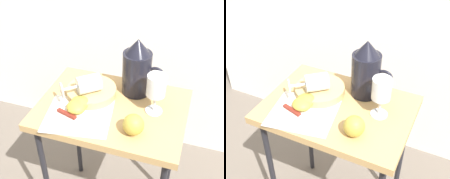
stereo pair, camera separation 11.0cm
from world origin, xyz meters
TOP-DOWN VIEW (x-y plane):
  - table at (0.00, 0.00)m, footprint 0.57×0.41m
  - linen_napkin at (-0.10, -0.09)m, footprint 0.27×0.25m
  - basket_tray at (-0.10, 0.04)m, footprint 0.20×0.20m
  - pitcher at (0.06, 0.12)m, footprint 0.17×0.11m
  - wine_glass_upright at (0.16, 0.02)m, footprint 0.07×0.07m
  - wine_glass_tipped_near at (-0.10, 0.02)m, footprint 0.16×0.15m
  - apple_half_left at (-0.11, -0.05)m, footprint 0.07×0.07m
  - apple_half_right at (-0.11, -0.07)m, footprint 0.07×0.07m
  - apple_whole at (0.11, -0.11)m, footprint 0.07×0.07m
  - knife at (-0.11, -0.11)m, footprint 0.21×0.07m

SIDE VIEW (x-z plane):
  - table at x=0.00m, z-range 0.26..0.93m
  - linen_napkin at x=-0.10m, z-range 0.67..0.68m
  - knife at x=-0.11m, z-range 0.67..0.69m
  - basket_tray at x=-0.10m, z-range 0.67..0.71m
  - apple_half_left at x=-0.11m, z-range 0.68..0.72m
  - apple_half_right at x=-0.11m, z-range 0.68..0.72m
  - apple_whole at x=0.11m, z-range 0.67..0.75m
  - wine_glass_tipped_near at x=-0.10m, z-range 0.71..0.78m
  - pitcher at x=0.06m, z-range 0.65..0.89m
  - wine_glass_upright at x=0.16m, z-range 0.70..0.86m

